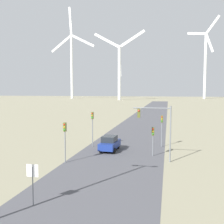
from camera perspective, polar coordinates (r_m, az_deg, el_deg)
name	(u,v)px	position (r m, az deg, el deg)	size (l,w,h in m)	color
road_surface	(141,126)	(54.06, 6.41, -3.05)	(10.00, 240.00, 0.01)	#47474C
stop_sign_near	(33,177)	(17.83, -16.90, -13.33)	(0.81, 0.07, 2.69)	slate
traffic_light_post_near_left	(65,133)	(26.91, -10.23, -4.61)	(0.28, 0.34, 4.10)	slate
traffic_light_post_near_right	(153,135)	(29.51, 8.91, -4.97)	(0.28, 0.34, 3.25)	slate
traffic_light_post_mid_left	(92,122)	(33.87, -4.29, -2.08)	(0.28, 0.34, 4.55)	slate
traffic_light_post_mid_right	(162,124)	(34.44, 10.81, -2.56)	(0.28, 0.34, 4.10)	slate
traffic_light_mast_overhead	(157,122)	(27.22, 9.83, -2.22)	(3.87, 0.35, 5.77)	slate
car_approaching	(110,143)	(32.07, -0.51, -6.81)	(2.00, 4.18, 1.83)	navy
wind_turbine_far_left	(72,60)	(236.28, -8.77, 11.19)	(41.93, 6.42, 78.88)	white
wind_turbine_left	(119,66)	(196.31, 1.63, 9.91)	(37.86, 2.60, 50.63)	white
wind_turbine_center	(205,60)	(238.03, 19.66, 10.53)	(24.68, 13.76, 67.88)	white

